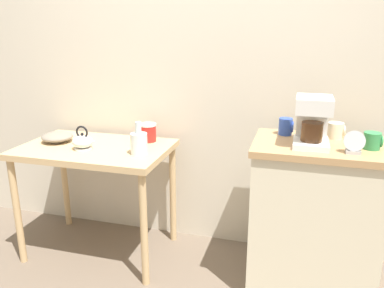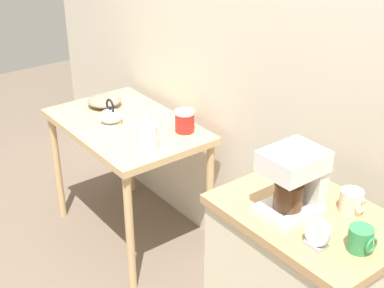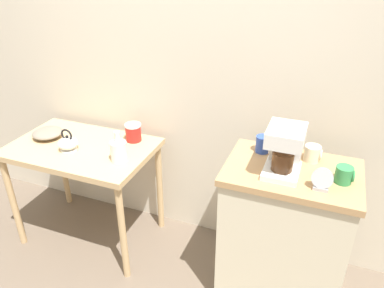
# 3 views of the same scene
# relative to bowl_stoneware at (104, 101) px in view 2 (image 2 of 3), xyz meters

# --- Properties ---
(back_wall) EXTENTS (4.40, 0.10, 2.80)m
(back_wall) POSITION_rel_bowl_stoneware_xyz_m (1.01, 0.39, 0.61)
(back_wall) COLOR beige
(back_wall) RESTS_ON ground_plane
(wooden_table) EXTENTS (0.95, 0.61, 0.76)m
(wooden_table) POSITION_rel_bowl_stoneware_xyz_m (0.29, -0.02, -0.13)
(wooden_table) COLOR tan
(wooden_table) RESTS_ON ground_plane
(bowl_stoneware) EXTENTS (0.20, 0.20, 0.06)m
(bowl_stoneware) POSITION_rel_bowl_stoneware_xyz_m (0.00, 0.00, 0.00)
(bowl_stoneware) COLOR gray
(bowl_stoneware) RESTS_ON wooden_table
(teakettle) EXTENTS (0.16, 0.13, 0.15)m
(teakettle) POSITION_rel_bowl_stoneware_xyz_m (0.25, -0.09, 0.01)
(teakettle) COLOR white
(teakettle) RESTS_ON wooden_table
(glass_carafe_vase) EXTENTS (0.10, 0.10, 0.20)m
(glass_carafe_vase) POSITION_rel_bowl_stoneware_xyz_m (0.63, -0.10, 0.04)
(glass_carafe_vase) COLOR silver
(glass_carafe_vase) RESTS_ON wooden_table
(canister_enamel) EXTENTS (0.11, 0.11, 0.12)m
(canister_enamel) POSITION_rel_bowl_stoneware_xyz_m (0.58, 0.18, 0.03)
(canister_enamel) COLOR red
(canister_enamel) RESTS_ON wooden_table
(coffee_maker) EXTENTS (0.18, 0.22, 0.26)m
(coffee_maker) POSITION_rel_bowl_stoneware_xyz_m (1.61, -0.08, 0.24)
(coffee_maker) COLOR white
(coffee_maker) RESTS_ON kitchen_counter
(mug_small_cream) EXTENTS (0.09, 0.09, 0.09)m
(mug_small_cream) POSITION_rel_bowl_stoneware_xyz_m (1.74, 0.09, 0.14)
(mug_small_cream) COLOR beige
(mug_small_cream) RESTS_ON kitchen_counter
(mug_blue) EXTENTS (0.08, 0.08, 0.10)m
(mug_blue) POSITION_rel_bowl_stoneware_xyz_m (1.47, 0.09, 0.15)
(mug_blue) COLOR #2D4CAD
(mug_blue) RESTS_ON kitchen_counter
(mug_tall_green) EXTENTS (0.09, 0.09, 0.09)m
(mug_tall_green) POSITION_rel_bowl_stoneware_xyz_m (1.91, -0.07, 0.14)
(mug_tall_green) COLOR #338C4C
(mug_tall_green) RESTS_ON kitchen_counter
(table_clock) EXTENTS (0.10, 0.05, 0.11)m
(table_clock) POSITION_rel_bowl_stoneware_xyz_m (1.81, -0.18, 0.15)
(table_clock) COLOR #B2B5BA
(table_clock) RESTS_ON kitchen_counter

